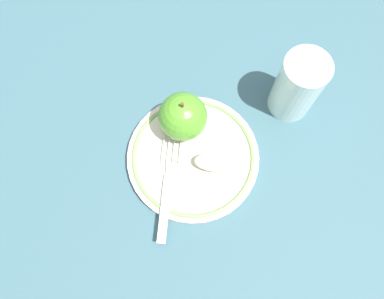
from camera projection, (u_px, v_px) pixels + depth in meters
The scene contains 6 objects.
ground_plane at pixel (193, 159), 0.55m from camera, with size 2.00×2.00×0.00m, color #375B66.
plate at pixel (192, 155), 0.54m from camera, with size 0.19×0.19×0.02m.
apple_red_whole at pixel (183, 117), 0.52m from camera, with size 0.07×0.07×0.08m.
apple_slice_front at pixel (218, 162), 0.52m from camera, with size 0.07×0.03×0.02m, color silver.
fork at pixel (168, 184), 0.52m from camera, with size 0.13×0.14×0.00m.
drinking_glass at pixel (297, 86), 0.53m from camera, with size 0.06×0.06×0.11m, color silver.
Camera 1 is at (-0.11, 0.11, 0.53)m, focal length 35.00 mm.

